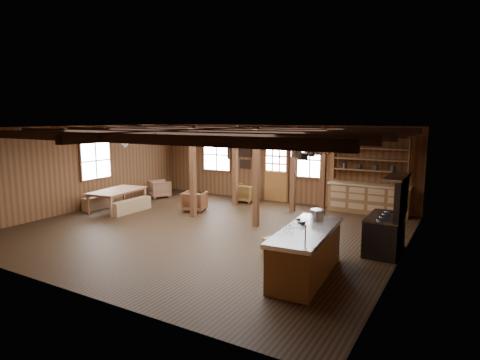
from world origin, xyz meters
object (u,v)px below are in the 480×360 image
object	(u,v)px
kitchen_island	(306,252)
armchair_a	(195,201)
commercial_range	(387,227)
dining_table	(119,200)
armchair_c	(160,189)
armchair_b	(246,193)

from	to	relation	value
kitchen_island	armchair_a	distance (m)	6.19
kitchen_island	commercial_range	world-z (taller)	commercial_range
dining_table	commercial_range	bearing A→B (deg)	-98.02
armchair_c	armchair_b	bearing A→B (deg)	-133.86
armchair_a	dining_table	bearing A→B (deg)	11.77
armchair_a	armchair_b	xyz separation A→B (m)	(0.74, 2.16, -0.00)
commercial_range	armchair_c	xyz separation A→B (m)	(-8.85, 2.35, -0.26)
commercial_range	armchair_c	distance (m)	9.16
kitchen_island	armchair_c	xyz separation A→B (m)	(-7.75, 4.58, -0.14)
commercial_range	armchair_a	bearing A→B (deg)	169.59
armchair_a	armchair_c	size ratio (longest dim) A/B	0.98
armchair_a	armchair_c	distance (m)	2.84
armchair_a	armchair_b	bearing A→B (deg)	-124.50
kitchen_island	armchair_b	size ratio (longest dim) A/B	3.59
commercial_range	dining_table	bearing A→B (deg)	-179.86
kitchen_island	armchair_a	size ratio (longest dim) A/B	3.56
dining_table	armchair_b	world-z (taller)	dining_table
dining_table	armchair_a	bearing A→B (deg)	-70.81
armchair_c	commercial_range	bearing A→B (deg)	-164.88
kitchen_island	commercial_range	bearing A→B (deg)	59.12
commercial_range	armchair_b	size ratio (longest dim) A/B	2.52
kitchen_island	armchair_c	distance (m)	9.00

